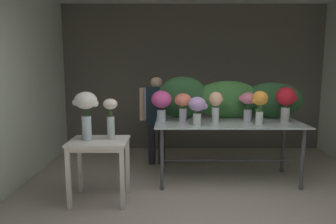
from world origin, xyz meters
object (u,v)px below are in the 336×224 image
(vase_lilac_lilies, at_px, (197,107))
(vase_fuchsia_roses, at_px, (161,102))
(florist, at_px, (156,111))
(vase_peach_dahlias, at_px, (216,104))
(vase_rosy_snapdragons, at_px, (248,103))
(vase_crimson_stock, at_px, (286,100))
(vase_white_roses_tall, at_px, (86,108))
(vase_sunset_carnations, at_px, (260,103))
(display_table_glass, at_px, (228,130))
(side_table_white, at_px, (99,149))
(vase_coral_freesia, at_px, (183,104))
(vase_cream_lisianthus_tall, at_px, (111,116))

(vase_lilac_lilies, bearing_deg, vase_fuchsia_roses, 144.56)
(vase_lilac_lilies, bearing_deg, florist, 119.76)
(florist, height_order, vase_peach_dahlias, florist)
(vase_lilac_lilies, bearing_deg, vase_peach_dahlias, 41.36)
(vase_rosy_snapdragons, relative_size, vase_crimson_stock, 0.84)
(vase_white_roses_tall, bearing_deg, vase_sunset_carnations, 13.04)
(display_table_glass, bearing_deg, side_table_white, -157.59)
(vase_rosy_snapdragons, bearing_deg, display_table_glass, -163.01)
(vase_coral_freesia, xyz_separation_m, vase_sunset_carnations, (1.05, -0.19, 0.04))
(vase_lilac_lilies, relative_size, vase_crimson_stock, 0.78)
(side_table_white, distance_m, vase_sunset_carnations, 2.24)
(vase_crimson_stock, height_order, vase_cream_lisianthus_tall, vase_crimson_stock)
(vase_fuchsia_roses, distance_m, vase_rosy_snapdragons, 1.27)
(side_table_white, xyz_separation_m, vase_cream_lisianthus_tall, (0.14, 0.06, 0.41))
(side_table_white, xyz_separation_m, vase_sunset_carnations, (2.12, 0.52, 0.51))
(vase_coral_freesia, xyz_separation_m, vase_rosy_snapdragons, (0.95, 0.09, 0.00))
(side_table_white, xyz_separation_m, vase_white_roses_tall, (-0.14, -0.00, 0.51))
(display_table_glass, xyz_separation_m, florist, (-1.07, 0.77, 0.18))
(vase_lilac_lilies, bearing_deg, vase_white_roses_tall, -162.27)
(vase_cream_lisianthus_tall, bearing_deg, vase_sunset_carnations, 13.27)
(vase_white_roses_tall, bearing_deg, vase_lilac_lilies, 17.73)
(vase_peach_dahlias, bearing_deg, vase_crimson_stock, 2.23)
(vase_sunset_carnations, xyz_separation_m, vase_crimson_stock, (0.44, 0.21, 0.02))
(side_table_white, relative_size, florist, 0.51)
(vase_fuchsia_roses, height_order, vase_sunset_carnations, vase_sunset_carnations)
(vase_fuchsia_roses, height_order, vase_peach_dahlias, vase_fuchsia_roses)
(vase_peach_dahlias, bearing_deg, vase_cream_lisianthus_tall, -155.41)
(florist, height_order, vase_crimson_stock, florist)
(vase_white_roses_tall, bearing_deg, vase_peach_dahlias, 22.51)
(florist, bearing_deg, vase_coral_freesia, -62.06)
(display_table_glass, height_order, vase_crimson_stock, vase_crimson_stock)
(vase_fuchsia_roses, bearing_deg, vase_white_roses_tall, -138.35)
(vase_crimson_stock, bearing_deg, vase_peach_dahlias, -177.77)
(vase_crimson_stock, bearing_deg, side_table_white, -163.99)
(florist, height_order, vase_sunset_carnations, florist)
(vase_sunset_carnations, bearing_deg, florist, 146.63)
(vase_sunset_carnations, bearing_deg, vase_coral_freesia, 169.94)
(side_table_white, height_order, vase_peach_dahlias, vase_peach_dahlias)
(vase_coral_freesia, bearing_deg, vase_fuchsia_roses, 164.19)
(side_table_white, distance_m, vase_peach_dahlias, 1.75)
(side_table_white, height_order, vase_lilac_lilies, vase_lilac_lilies)
(vase_fuchsia_roses, bearing_deg, vase_crimson_stock, -2.04)
(side_table_white, relative_size, vase_rosy_snapdragons, 1.85)
(vase_peach_dahlias, distance_m, vase_sunset_carnations, 0.61)
(vase_rosy_snapdragons, bearing_deg, vase_white_roses_tall, -159.65)
(vase_rosy_snapdragons, height_order, vase_cream_lisianthus_tall, vase_rosy_snapdragons)
(vase_peach_dahlias, relative_size, vase_cream_lisianthus_tall, 0.87)
(vase_coral_freesia, relative_size, vase_lilac_lilies, 1.06)
(florist, xyz_separation_m, vase_rosy_snapdragons, (1.37, -0.68, 0.22))
(display_table_glass, relative_size, vase_coral_freesia, 5.06)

